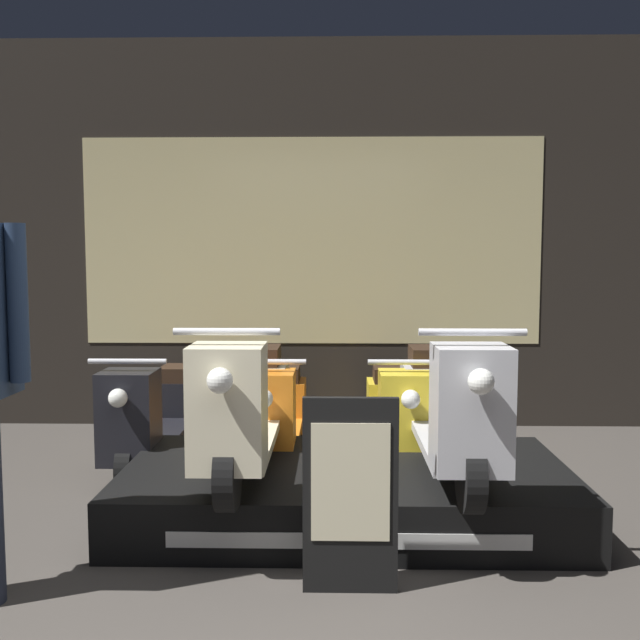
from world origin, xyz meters
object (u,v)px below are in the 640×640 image
at_px(scooter_display_right, 447,407).
at_px(price_sign_board, 350,495).
at_px(scooter_display_left, 247,406).
at_px(scooter_backrow_0, 157,415).
at_px(scooter_backrow_2, 397,416).
at_px(scooter_backrow_1, 277,415).

xyz_separation_m(scooter_display_right, price_sign_board, (-0.53, -0.85, -0.20)).
relative_size(scooter_display_left, scooter_display_right, 1.00).
bearing_deg(scooter_backrow_0, price_sign_board, -55.99).
distance_m(scooter_display_right, scooter_backrow_0, 2.16).
bearing_deg(scooter_backrow_2, scooter_display_left, -129.68).
xyz_separation_m(scooter_display_right, scooter_backrow_0, (-1.84, 1.09, -0.30)).
height_order(scooter_display_right, scooter_backrow_1, scooter_display_right).
height_order(scooter_backrow_2, price_sign_board, price_sign_board).
relative_size(scooter_backrow_0, price_sign_board, 2.15).
xyz_separation_m(scooter_backrow_0, price_sign_board, (1.31, -1.94, 0.10)).
bearing_deg(scooter_backrow_2, scooter_display_right, -81.17).
relative_size(scooter_backrow_1, scooter_backrow_2, 1.00).
relative_size(scooter_display_left, price_sign_board, 2.15).
height_order(scooter_display_left, price_sign_board, scooter_display_left).
height_order(scooter_display_left, scooter_backrow_0, scooter_display_left).
bearing_deg(scooter_backrow_1, scooter_display_right, -47.36).
distance_m(scooter_display_left, scooter_backrow_1, 1.13).
relative_size(scooter_backrow_2, price_sign_board, 2.15).
bearing_deg(scooter_display_left, scooter_backrow_0, 125.04).
relative_size(scooter_display_right, scooter_backrow_1, 1.00).
distance_m(scooter_display_left, scooter_backrow_0, 1.36).
bearing_deg(price_sign_board, scooter_display_right, 57.75).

